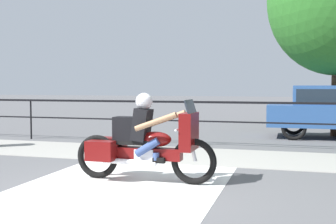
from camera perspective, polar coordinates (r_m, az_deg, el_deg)
The scene contains 6 objects.
ground_plane at distance 6.88m, azimuth -6.32°, elevation -10.24°, with size 120.00×120.00×0.00m, color #565659.
sidewalk_band at distance 10.04m, azimuth 1.18°, elevation -5.80°, with size 44.00×2.40×0.01m, color #99968E.
crosswalk_band at distance 6.72m, azimuth -7.46°, elevation -10.54°, with size 3.26×6.00×0.01m, color silver.
fence_railing at distance 11.54m, azimuth 3.32°, elevation 0.21°, with size 36.00×0.05×1.23m.
motorcycle at distance 7.21m, azimuth -3.28°, elevation -4.07°, with size 2.52×0.76×1.52m.
parked_car at distance 14.02m, azimuth 21.71°, elevation 0.48°, with size 4.26×1.71×1.65m.
Camera 1 is at (2.57, -6.17, 1.64)m, focal length 45.00 mm.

